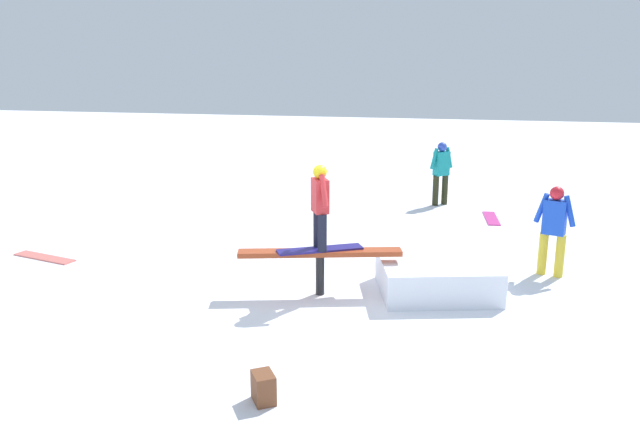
% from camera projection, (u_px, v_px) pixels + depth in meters
% --- Properties ---
extents(ground_plane, '(60.00, 60.00, 0.00)m').
position_uv_depth(ground_plane, '(320.00, 294.00, 10.03)').
color(ground_plane, white).
extents(rail_feature, '(2.58, 0.91, 0.74)m').
position_uv_depth(rail_feature, '(320.00, 257.00, 9.88)').
color(rail_feature, black).
rests_on(rail_feature, ground).
extents(snow_kicker_ramp, '(2.12, 1.90, 0.54)m').
position_uv_depth(snow_kicker_ramp, '(437.00, 277.00, 10.04)').
color(snow_kicker_ramp, white).
rests_on(snow_kicker_ramp, ground).
extents(main_rider_on_rail, '(1.34, 0.87, 1.37)m').
position_uv_depth(main_rider_on_rail, '(320.00, 208.00, 9.68)').
color(main_rider_on_rail, navy).
rests_on(main_rider_on_rail, rail_feature).
extents(bystander_blue, '(0.69, 0.34, 1.58)m').
position_uv_depth(bystander_blue, '(554.00, 226.00, 10.69)').
color(bystander_blue, yellow).
rests_on(bystander_blue, ground).
extents(bystander_teal, '(0.60, 0.50, 1.62)m').
position_uv_depth(bystander_teal, '(441.00, 170.00, 15.87)').
color(bystander_teal, '#282B17').
rests_on(bystander_teal, ground).
extents(loose_snowboard_magenta, '(0.36, 1.28, 0.02)m').
position_uv_depth(loose_snowboard_magenta, '(491.00, 218.00, 14.69)').
color(loose_snowboard_magenta, '#D3318E').
rests_on(loose_snowboard_magenta, ground).
extents(loose_snowboard_coral, '(1.39, 0.60, 0.02)m').
position_uv_depth(loose_snowboard_coral, '(45.00, 257.00, 11.82)').
color(loose_snowboard_coral, '#E26D63').
rests_on(loose_snowboard_coral, ground).
extents(backpack_on_snow, '(0.35, 0.37, 0.34)m').
position_uv_depth(backpack_on_snow, '(264.00, 388.00, 6.86)').
color(backpack_on_snow, brown).
rests_on(backpack_on_snow, ground).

